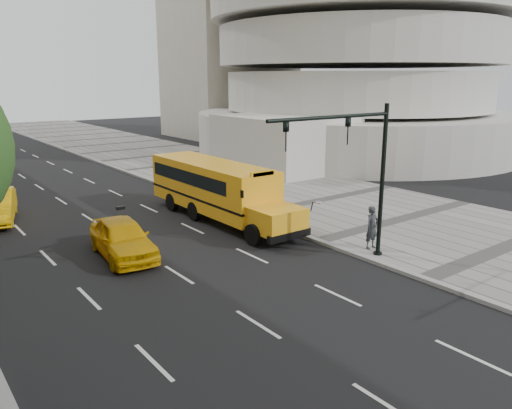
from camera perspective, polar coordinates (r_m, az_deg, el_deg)
ground at (r=24.26m, az=-12.42°, el=-3.73°), size 140.00×140.00×0.00m
sidewalk_museum at (r=30.97m, az=8.06°, el=0.52°), size 12.00×140.00×0.15m
curb_museum at (r=27.16m, az=-0.91°, el=-1.29°), size 0.30×140.00×0.15m
guggenheim at (r=55.82m, az=7.66°, el=20.54°), size 33.20×42.20×35.00m
school_bus at (r=26.68m, az=-4.71°, el=2.12°), size 2.96×11.56×3.19m
taxi_near at (r=21.74m, az=-15.01°, el=-3.72°), size 2.49×5.04×1.65m
pedestrian at (r=22.13m, az=13.12°, el=-2.57°), size 0.69×0.45×1.88m
traffic_signal at (r=19.68m, az=11.78°, el=4.42°), size 6.18×0.36×6.40m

